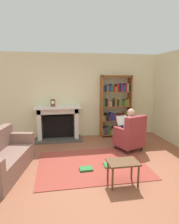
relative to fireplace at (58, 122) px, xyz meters
The scene contains 12 objects.
ground 2.47m from the fireplace, 72.75° to the right, with size 14.00×14.00×0.00m, color #97553A.
back_wall 1.09m from the fireplace, 19.34° to the left, with size 5.60×0.10×2.70m, color beige.
side_wall_right 3.61m from the fireplace, 17.33° to the right, with size 0.10×5.20×2.70m, color beige.
area_rug 2.20m from the fireplace, 70.35° to the right, with size 2.40×1.80×0.01m, color #9F3D31.
fireplace is the anchor object (origin of this frame).
mantel_clock 0.64m from the fireplace, 144.41° to the right, with size 0.14×0.14×0.21m.
bookshelf 1.93m from the fireplace, ahead, with size 1.00×0.32×2.02m.
armchair_reading 2.31m from the fireplace, 35.25° to the right, with size 0.83×0.82×0.97m.
seated_reader 2.21m from the fireplace, 33.62° to the right, with size 0.50×0.59×1.14m.
sofa_floral 2.39m from the fireplace, 119.39° to the right, with size 1.04×1.81×0.85m.
side_table 3.11m from the fireplace, 68.98° to the right, with size 0.56×0.39×0.45m.
scattered_books 2.39m from the fireplace, 70.80° to the right, with size 0.77×0.34×0.04m.
Camera 1 is at (-0.77, -3.72, 1.95)m, focal length 30.96 mm.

